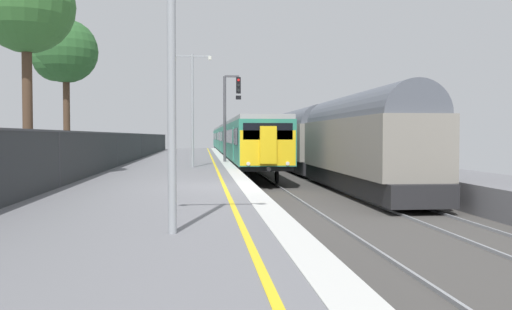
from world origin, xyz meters
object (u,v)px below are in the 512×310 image
object	(u,v)px
commuter_train_at_platform	(233,139)
background_tree_left	(24,8)
freight_train_adjacent_track	(285,138)
platform_lamp_near	(171,36)
platform_lamp_mid	(192,101)
background_tree_centre	(63,54)
signal_gantry	(229,108)

from	to	relation	value
commuter_train_at_platform	background_tree_left	size ratio (longest dim) A/B	7.11
commuter_train_at_platform	freight_train_adjacent_track	xyz separation A→B (m)	(4.00, -8.45, 0.17)
commuter_train_at_platform	platform_lamp_near	size ratio (longest dim) A/B	11.02
commuter_train_at_platform	platform_lamp_mid	distance (m)	27.74
background_tree_left	background_tree_centre	xyz separation A→B (m)	(-0.71, 8.84, -0.43)
background_tree_left	platform_lamp_mid	bearing A→B (deg)	46.76
platform_lamp_mid	background_tree_left	size ratio (longest dim) A/B	0.69
background_tree_left	commuter_train_at_platform	bearing A→B (deg)	73.90
background_tree_left	signal_gantry	bearing A→B (deg)	56.14
commuter_train_at_platform	platform_lamp_near	xyz separation A→B (m)	(-3.63, -46.73, 1.93)
background_tree_centre	freight_train_adjacent_track	bearing A→B (deg)	49.00
freight_train_adjacent_track	background_tree_left	size ratio (longest dim) A/B	7.24
signal_gantry	background_tree_left	xyz separation A→B (m)	(-8.33, -12.42, 3.11)
freight_train_adjacent_track	background_tree_centre	distance (m)	22.61
freight_train_adjacent_track	background_tree_centre	world-z (taller)	background_tree_centre
signal_gantry	platform_lamp_near	xyz separation A→B (m)	(-2.14, -25.14, -0.12)
commuter_train_at_platform	background_tree_centre	xyz separation A→B (m)	(-10.53, -25.16, 4.73)
freight_train_adjacent_track	platform_lamp_near	bearing A→B (deg)	-101.28
platform_lamp_mid	signal_gantry	bearing A→B (deg)	69.85
platform_lamp_mid	background_tree_centre	size ratio (longest dim) A/B	0.73
signal_gantry	background_tree_centre	bearing A→B (deg)	-158.39
background_tree_left	background_tree_centre	bearing A→B (deg)	94.60
platform_lamp_near	background_tree_centre	world-z (taller)	background_tree_centre
platform_lamp_mid	background_tree_centre	world-z (taller)	background_tree_centre
commuter_train_at_platform	platform_lamp_mid	xyz separation A→B (m)	(-3.63, -27.42, 2.12)
commuter_train_at_platform	platform_lamp_near	world-z (taller)	platform_lamp_near
background_tree_centre	background_tree_left	bearing A→B (deg)	-85.40
platform_lamp_mid	background_tree_centre	distance (m)	7.71
platform_lamp_near	background_tree_centre	bearing A→B (deg)	107.74
background_tree_centre	platform_lamp_mid	bearing A→B (deg)	-18.10
commuter_train_at_platform	platform_lamp_near	bearing A→B (deg)	-94.44
signal_gantry	background_tree_centre	xyz separation A→B (m)	(-9.04, -3.58, 2.68)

